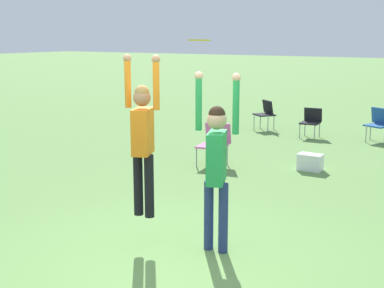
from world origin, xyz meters
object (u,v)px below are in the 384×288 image
Objects in this scene: person_jumping at (143,133)px; camping_chair_5 at (266,112)px; camping_chair_1 at (379,122)px; camping_chair_0 at (311,120)px; frisbee at (199,40)px; person_defending at (216,158)px; camping_chair_4 at (215,141)px; cooler_box at (310,162)px.

person_jumping is 9.05m from camping_chair_5.
camping_chair_0 is at bearing 34.92° from camping_chair_1.
frisbee is 0.32× the size of camping_chair_1.
person_jumping is at bearing 141.30° from camping_chair_5.
person_defending is 2.58× the size of camping_chair_4.
frisbee is 5.23m from cooler_box.
frisbee is 0.33× the size of camping_chair_5.
camping_chair_4 reaches higher than camping_chair_5.
person_defending reaches higher than camping_chair_5.
cooler_box is (2.67, -3.87, -0.34)m from camping_chair_5.
camping_chair_0 is 3.64m from cooler_box.
camping_chair_5 is at bearing -7.52° from person_jumping.
camping_chair_4 is at bearing 76.41° from camping_chair_0.
camping_chair_5 is at bearing 21.46° from camping_chair_1.
camping_chair_5 is at bearing 178.36° from person_defending.
frisbee is 8.67m from camping_chair_1.
frisbee is (0.66, 0.25, 1.13)m from person_jumping.
camping_chair_5 is (-2.15, 8.74, -0.96)m from person_jumping.
camping_chair_4 is (-2.21, 3.96, -0.69)m from person_defending.
frisbee is at bearing 108.09° from camping_chair_4.
camping_chair_4 is (-0.70, -4.00, 0.04)m from camping_chair_0.
camping_chair_0 is at bearing -16.82° from person_jumping.
person_defending is at bearing -85.72° from cooler_box.
camping_chair_0 is at bearing 169.42° from person_defending.
person_jumping is at bearing -96.08° from cooler_box.
camping_chair_1 is at bearing 157.68° from person_defending.
person_jumping is 2.41× the size of camping_chair_1.
camping_chair_1 is at bearing -126.74° from camping_chair_4.
camping_chair_4 is (-2.01, 4.05, -2.10)m from frisbee.
camping_chair_0 is 0.91× the size of camping_chair_1.
frisbee is 9.18m from camping_chair_5.
frisbee is 0.57× the size of cooler_box.
frisbee is at bearing 95.57° from camping_chair_0.
cooler_box is at bearing 105.79° from camping_chair_1.
camping_chair_5 is 4.71m from cooler_box.
camping_chair_4 reaches higher than cooler_box.
camping_chair_0 is 0.89× the size of camping_chair_4.
frisbee is 4.99m from camping_chair_4.
person_jumping reaches higher than camping_chair_0.
camping_chair_0 is 1.56m from camping_chair_5.
frisbee reaches higher than camping_chair_1.
camping_chair_1 is at bearing -171.87° from camping_chair_0.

